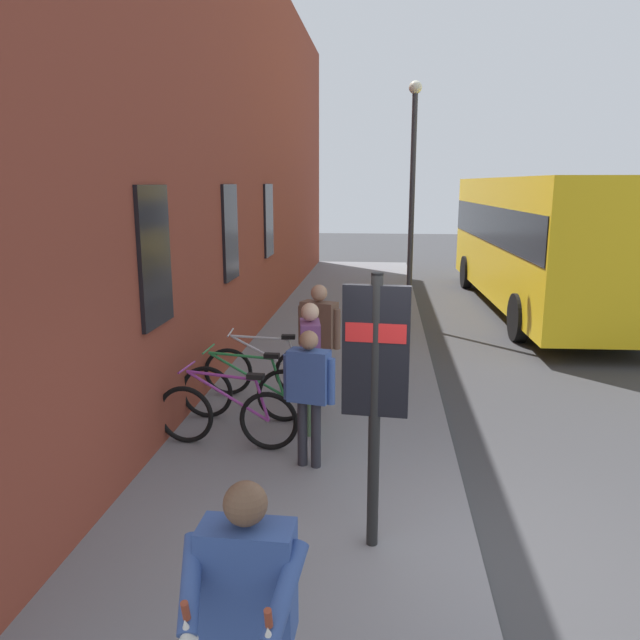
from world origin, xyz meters
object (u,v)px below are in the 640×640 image
pedestrian_by_facade (310,355)px  city_bus (538,236)px  bicycle_mid_rack (264,370)px  pedestrian_crossing_street (319,332)px  tourist_with_hotdogs (247,601)px  bicycle_by_door (245,392)px  bicycle_nearest_sign (227,415)px  transit_info_sign (375,369)px  street_lamp (412,183)px  pedestrian_near_bus (309,385)px

pedestrian_by_facade → city_bus: bearing=-28.1°
bicycle_mid_rack → pedestrian_crossing_street: pedestrian_crossing_street is taller
city_bus → tourist_with_hotdogs: size_ratio=6.33×
bicycle_by_door → tourist_with_hotdogs: bearing=-167.0°
bicycle_mid_rack → city_bus: bearing=-36.5°
bicycle_nearest_sign → pedestrian_crossing_street: size_ratio=1.02×
bicycle_mid_rack → transit_info_sign: (-3.74, -1.68, 1.21)m
pedestrian_crossing_street → street_lamp: street_lamp is taller
bicycle_nearest_sign → tourist_with_hotdogs: 4.31m
city_bus → tourist_with_hotdogs: (-13.54, 4.53, -0.77)m
bicycle_by_door → bicycle_mid_rack: (0.98, -0.06, 0.00)m
pedestrian_crossing_street → pedestrian_near_bus: 2.02m
city_bus → pedestrian_near_bus: city_bus is taller
pedestrian_near_bus → bicycle_mid_rack: bearing=22.7°
pedestrian_by_facade → pedestrian_near_bus: 0.94m
bicycle_nearest_sign → transit_info_sign: (-1.89, -1.77, 1.21)m
pedestrian_near_bus → transit_info_sign: bearing=-153.4°
bicycle_by_door → transit_info_sign: transit_info_sign is taller
street_lamp → transit_info_sign: bearing=176.0°
bicycle_by_door → city_bus: city_bus is taller
bicycle_by_door → bicycle_mid_rack: same height
pedestrian_by_facade → tourist_with_hotdogs: (-4.61, -0.23, 0.01)m
bicycle_mid_rack → transit_info_sign: bearing=-155.8°
tourist_with_hotdogs → street_lamp: bearing=-6.2°
pedestrian_crossing_street → pedestrian_near_bus: bearing=-177.1°
bicycle_mid_rack → tourist_with_hotdogs: tourist_with_hotdogs is taller
bicycle_nearest_sign → city_bus: (9.44, -5.71, 1.41)m
bicycle_mid_rack → street_lamp: (5.40, -2.32, 2.71)m
bicycle_nearest_sign → pedestrian_near_bus: size_ratio=1.14×
bicycle_nearest_sign → street_lamp: street_lamp is taller
bicycle_mid_rack → pedestrian_crossing_street: 1.11m
transit_info_sign → pedestrian_by_facade: (2.40, 0.83, -0.58)m
bicycle_nearest_sign → pedestrian_by_facade: pedestrian_by_facade is taller
pedestrian_by_facade → street_lamp: (6.73, -1.47, 2.07)m
bicycle_nearest_sign → street_lamp: (7.25, -2.41, 2.71)m
city_bus → transit_info_sign: bearing=160.9°
bicycle_nearest_sign → bicycle_by_door: 0.87m
transit_info_sign → street_lamp: size_ratio=0.46×
pedestrian_near_bus → street_lamp: (7.67, -1.37, 2.15)m
pedestrian_crossing_street → bicycle_mid_rack: bearing=73.5°
transit_info_sign → pedestrian_near_bus: transit_info_sign is taller
transit_info_sign → pedestrian_by_facade: transit_info_sign is taller
bicycle_by_door → city_bus: 10.38m
bicycle_mid_rack → tourist_with_hotdogs: bearing=-169.7°
pedestrian_crossing_street → transit_info_sign: bearing=-166.5°
city_bus → street_lamp: (-2.20, 3.30, 1.30)m
bicycle_mid_rack → pedestrian_near_bus: (-2.27, -0.95, 0.56)m
transit_info_sign → tourist_with_hotdogs: size_ratio=1.44×
pedestrian_crossing_street → city_bus: bearing=-31.3°
bicycle_nearest_sign → bicycle_mid_rack: size_ratio=1.00×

